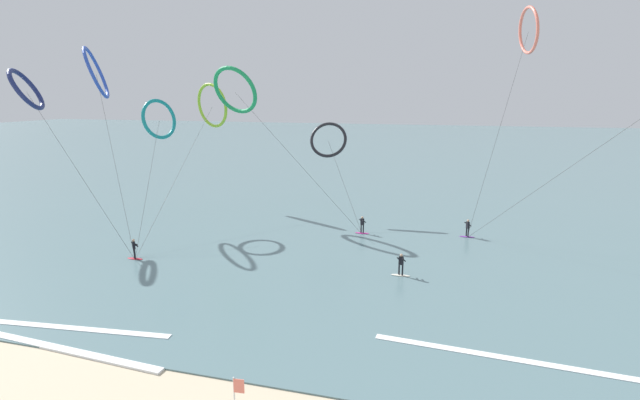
{
  "coord_description": "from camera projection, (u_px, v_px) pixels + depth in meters",
  "views": [
    {
      "loc": [
        9.1,
        -9.81,
        13.17
      ],
      "look_at": [
        0.0,
        23.23,
        5.53
      ],
      "focal_mm": 26.58,
      "sensor_mm": 36.0,
      "label": 1
    }
  ],
  "objects": [
    {
      "name": "kite_navy",
      "position": [
        26.0,
        90.0,
        43.44
      ],
      "size": [
        15.65,
        7.04,
        15.61
      ],
      "rotation": [
        0.0,
        0.0,
        2.0
      ],
      "color": "navy",
      "rests_on": "ground"
    },
    {
      "name": "wave_crest_far",
      "position": [
        518.0,
        361.0,
        23.86
      ],
      "size": [
        14.55,
        1.5,
        0.12
      ],
      "primitive_type": "cube",
      "rotation": [
        0.0,
        0.0,
        -0.07
      ],
      "color": "white",
      "rests_on": "ground"
    },
    {
      "name": "beach_flag",
      "position": [
        237.0,
        394.0,
        18.81
      ],
      "size": [
        0.47,
        0.07,
        2.27
      ],
      "color": "silver",
      "rests_on": "ground"
    },
    {
      "name": "surfer_violet",
      "position": [
        468.0,
        229.0,
        44.4
      ],
      "size": [
        1.4,
        0.72,
        1.7
      ],
      "rotation": [
        0.0,
        0.0,
        5.29
      ],
      "color": "purple",
      "rests_on": "ground"
    },
    {
      "name": "kite_cobalt",
      "position": [
        96.0,
        73.0,
        48.08
      ],
      "size": [
        13.14,
        13.5,
        17.98
      ],
      "rotation": [
        0.0,
        0.0,
        2.09
      ],
      "color": "#2647B7",
      "rests_on": "ground"
    },
    {
      "name": "surfer_crimson",
      "position": [
        134.0,
        250.0,
        38.43
      ],
      "size": [
        1.4,
        0.73,
        1.7
      ],
      "rotation": [
        0.0,
        0.0,
        5.47
      ],
      "color": "red",
      "rests_on": "ground"
    },
    {
      "name": "kite_coral",
      "position": [
        528.0,
        31.0,
        41.6
      ],
      "size": [
        4.9,
        4.37,
        20.75
      ],
      "rotation": [
        0.0,
        0.0,
        1.82
      ],
      "color": "#EA7260",
      "rests_on": "ground"
    },
    {
      "name": "kite_charcoal",
      "position": [
        328.0,
        140.0,
        51.06
      ],
      "size": [
        7.1,
        7.44,
        10.31
      ],
      "rotation": [
        0.0,
        0.0,
        0.07
      ],
      "color": "black",
      "rests_on": "ground"
    },
    {
      "name": "wave_crest_mid",
      "position": [
        64.0,
        328.0,
        27.21
      ],
      "size": [
        13.0,
        1.81,
        0.12
      ],
      "primitive_type": "cube",
      "rotation": [
        0.0,
        0.0,
        0.1
      ],
      "color": "white",
      "rests_on": "ground"
    },
    {
      "name": "sea_water",
      "position": [
        412.0,
        149.0,
        116.29
      ],
      "size": [
        400.0,
        200.0,
        0.08
      ],
      "primitive_type": "cube",
      "color": "slate",
      "rests_on": "ground"
    },
    {
      "name": "kite_emerald",
      "position": [
        235.0,
        90.0,
        49.83
      ],
      "size": [
        17.44,
        5.53,
        16.15
      ],
      "rotation": [
        0.0,
        0.0,
        2.89
      ],
      "color": "#199351",
      "rests_on": "ground"
    },
    {
      "name": "kite_teal",
      "position": [
        159.0,
        119.0,
        47.66
      ],
      "size": [
        5.37,
        13.1,
        12.81
      ],
      "rotation": [
        0.0,
        0.0,
        1.26
      ],
      "color": "teal",
      "rests_on": "ground"
    },
    {
      "name": "surfer_ivory",
      "position": [
        401.0,
        266.0,
        34.88
      ],
      "size": [
        1.4,
        0.66,
        1.7
      ],
      "rotation": [
        0.0,
        0.0,
        5.91
      ],
      "color": "silver",
      "rests_on": "ground"
    },
    {
      "name": "wave_crest_near",
      "position": [
        27.0,
        341.0,
        25.72
      ],
      "size": [
        17.4,
        1.63,
        0.12
      ],
      "primitive_type": "cube",
      "rotation": [
        0.0,
        0.0,
        -0.07
      ],
      "color": "white",
      "rests_on": "ground"
    },
    {
      "name": "surfer_magenta",
      "position": [
        362.0,
        226.0,
        45.55
      ],
      "size": [
        1.4,
        0.71,
        1.7
      ],
      "rotation": [
        0.0,
        0.0,
        5.72
      ],
      "color": "#CC288E",
      "rests_on": "ground"
    },
    {
      "name": "kite_lime",
      "position": [
        212.0,
        106.0,
        56.2
      ],
      "size": [
        5.96,
        22.14,
        14.57
      ],
      "rotation": [
        0.0,
        0.0,
        2.72
      ],
      "color": "#8CC62D",
      "rests_on": "ground"
    }
  ]
}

